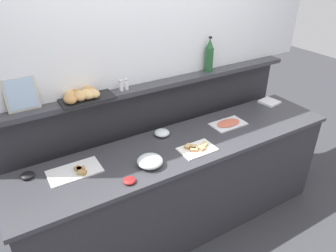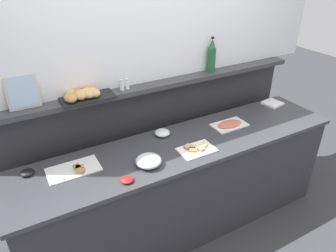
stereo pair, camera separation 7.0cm
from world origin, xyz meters
The scene contains 16 objects.
ground_plane centered at (0.00, 0.60, 0.00)m, with size 12.00×12.00×0.00m, color #38383D.
buffet_counter centered at (0.00, 0.00, 0.46)m, with size 2.76×0.63×0.92m.
back_ledge_unit centered at (0.00, 0.49, 0.68)m, with size 2.80×0.22×1.30m.
sandwich_platter_front centered at (-0.87, 0.08, 0.93)m, with size 0.37×0.21×0.04m.
sandwich_platter_rear centered at (0.03, -0.13, 0.93)m, with size 0.28×0.19×0.04m.
cold_cuts_platter centered at (0.51, 0.06, 0.93)m, with size 0.31×0.19×0.02m.
glass_bowl_large centered at (-0.09, 0.20, 0.94)m, with size 0.13×0.13×0.05m.
glass_bowl_medium centered at (-0.38, -0.12, 0.95)m, with size 0.19×0.19×0.08m.
condiment_bowl_cream centered at (-1.17, 0.19, 0.93)m, with size 0.09×0.09×0.03m, color black.
condiment_bowl_dark centered at (-0.59, -0.22, 0.93)m, with size 0.09×0.09×0.03m, color red.
napkin_stack centered at (1.17, 0.19, 0.93)m, with size 0.17×0.17×0.02m, color white.
wine_bottle_green centered at (0.54, 0.43, 1.45)m, with size 0.08×0.08×0.32m.
salt_shaker centered at (-0.34, 0.41, 1.35)m, with size 0.03×0.03×0.09m.
pepper_shaker centered at (-0.29, 0.41, 1.35)m, with size 0.03×0.03×0.09m.
bread_basket centered at (-0.65, 0.41, 1.34)m, with size 0.40×0.28×0.08m.
framed_picture centered at (-1.06, 0.45, 1.42)m, with size 0.22×0.07×0.24m.
Camera 1 is at (-1.22, -1.78, 2.30)m, focal length 33.76 mm.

